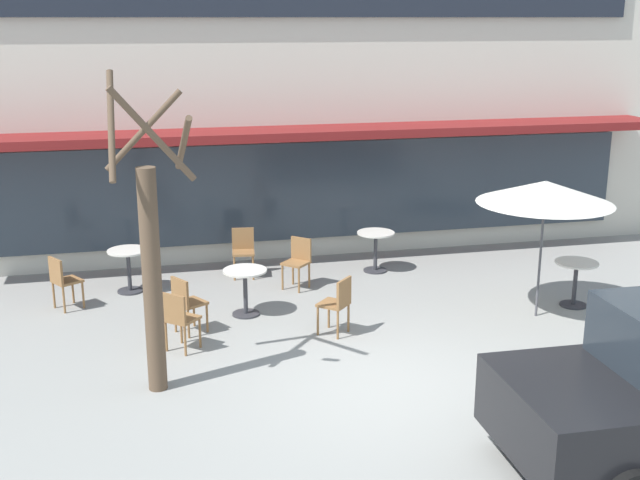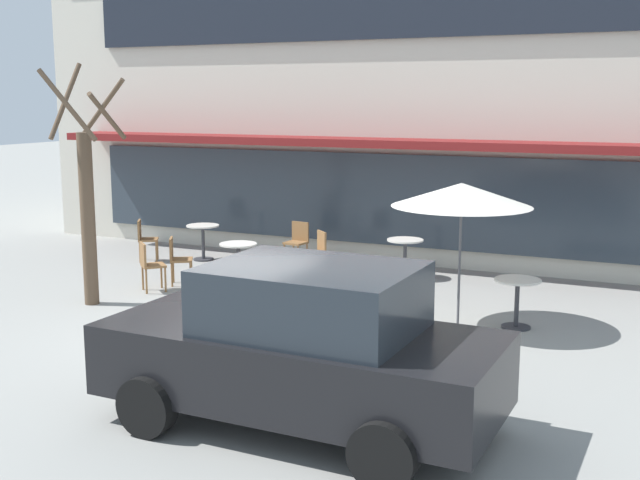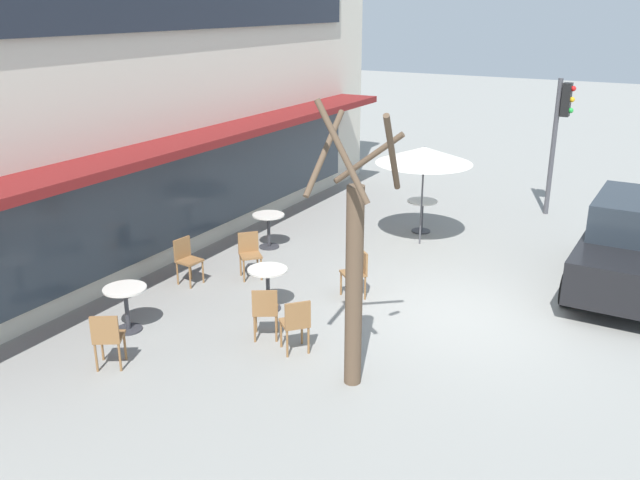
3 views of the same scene
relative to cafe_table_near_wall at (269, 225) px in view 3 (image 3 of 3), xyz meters
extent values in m
plane|color=gray|center=(-1.26, -4.76, -0.52)|extent=(80.00, 80.00, 0.00)
cube|color=beige|center=(-1.26, 5.24, 3.07)|extent=(16.81, 8.00, 7.17)
cube|color=maroon|center=(-1.26, 0.69, 2.03)|extent=(14.29, 1.10, 0.16)
cube|color=#1E232D|center=(-1.26, 1.18, 4.64)|extent=(13.45, 0.10, 1.10)
cube|color=#2D3842|center=(-1.26, 1.18, 0.83)|extent=(13.45, 0.10, 1.90)
cylinder|color=#333338|center=(0.00, 0.00, -0.50)|extent=(0.44, 0.44, 0.03)
cylinder|color=#333338|center=(0.00, 0.00, -0.14)|extent=(0.07, 0.07, 0.70)
cylinder|color=silver|center=(0.00, 0.00, 0.23)|extent=(0.70, 0.70, 0.03)
cylinder|color=#333338|center=(-2.69, -1.74, -0.50)|extent=(0.44, 0.44, 0.03)
cylinder|color=#333338|center=(-2.69, -1.74, -0.14)|extent=(0.07, 0.07, 0.70)
cylinder|color=silver|center=(-2.69, -1.74, 0.23)|extent=(0.70, 0.70, 0.03)
cylinder|color=#333338|center=(-4.50, -0.17, -0.50)|extent=(0.44, 0.44, 0.03)
cylinder|color=#333338|center=(-4.50, -0.17, -0.14)|extent=(0.07, 0.07, 0.70)
cylinder|color=silver|center=(-4.50, -0.17, 0.23)|extent=(0.70, 0.70, 0.03)
cylinder|color=#333338|center=(2.65, -2.55, -0.50)|extent=(0.44, 0.44, 0.03)
cylinder|color=#333338|center=(2.65, -2.55, -0.14)|extent=(0.07, 0.07, 0.70)
cylinder|color=silver|center=(2.65, -2.55, 0.23)|extent=(0.70, 0.70, 0.03)
cylinder|color=#4C4C51|center=(1.83, -2.83, 0.58)|extent=(0.04, 0.04, 2.20)
cone|color=silver|center=(1.83, -2.83, 1.51)|extent=(2.10, 2.10, 0.35)
cylinder|color=olive|center=(-3.54, -2.05, -0.29)|extent=(0.04, 0.04, 0.45)
cylinder|color=olive|center=(-3.36, -2.34, -0.29)|extent=(0.04, 0.04, 0.45)
cylinder|color=olive|center=(-3.83, -2.22, -0.29)|extent=(0.04, 0.04, 0.45)
cylinder|color=olive|center=(-3.65, -2.51, -0.29)|extent=(0.04, 0.04, 0.45)
cube|color=olive|center=(-3.59, -2.28, -0.05)|extent=(0.55, 0.55, 0.04)
cube|color=olive|center=(-3.75, -2.37, 0.17)|extent=(0.24, 0.36, 0.40)
cylinder|color=olive|center=(-1.75, -2.82, -0.29)|extent=(0.04, 0.04, 0.45)
cylinder|color=olive|center=(-1.52, -2.57, -0.29)|extent=(0.04, 0.04, 0.45)
cylinder|color=olive|center=(-1.50, -3.05, -0.29)|extent=(0.04, 0.04, 0.45)
cylinder|color=olive|center=(-1.27, -2.80, -0.29)|extent=(0.04, 0.04, 0.45)
cube|color=olive|center=(-1.51, -2.81, -0.05)|extent=(0.57, 0.57, 0.04)
cube|color=olive|center=(-1.38, -2.93, 0.17)|extent=(0.30, 0.32, 0.40)
cylinder|color=olive|center=(-5.42, -0.54, -0.29)|extent=(0.04, 0.04, 0.45)
cylinder|color=olive|center=(-5.24, -0.83, -0.29)|extent=(0.04, 0.04, 0.45)
cylinder|color=olive|center=(-5.71, -0.72, -0.29)|extent=(0.04, 0.04, 0.45)
cylinder|color=olive|center=(-5.53, -1.01, -0.29)|extent=(0.04, 0.04, 0.45)
cube|color=olive|center=(-5.48, -0.77, -0.05)|extent=(0.55, 0.55, 0.04)
cube|color=olive|center=(-5.63, -0.87, 0.17)|extent=(0.25, 0.36, 0.40)
cylinder|color=olive|center=(-1.65, -0.89, -0.29)|extent=(0.04, 0.04, 0.45)
cylinder|color=olive|center=(-1.89, -0.66, -0.29)|extent=(0.04, 0.04, 0.45)
cylinder|color=olive|center=(-1.41, -0.65, -0.29)|extent=(0.04, 0.04, 0.45)
cylinder|color=olive|center=(-1.66, -0.41, -0.29)|extent=(0.04, 0.04, 0.45)
cube|color=olive|center=(-1.65, -0.65, -0.05)|extent=(0.57, 0.57, 0.04)
cube|color=olive|center=(-1.53, -0.52, 0.17)|extent=(0.32, 0.31, 0.40)
cylinder|color=olive|center=(-3.77, -2.68, -0.29)|extent=(0.04, 0.04, 0.45)
cylinder|color=olive|center=(-3.52, -2.91, -0.29)|extent=(0.04, 0.04, 0.45)
cylinder|color=olive|center=(-4.00, -2.93, -0.29)|extent=(0.04, 0.04, 0.45)
cylinder|color=olive|center=(-3.74, -3.16, -0.29)|extent=(0.04, 0.04, 0.45)
cube|color=olive|center=(-3.76, -2.92, -0.05)|extent=(0.56, 0.56, 0.04)
cube|color=olive|center=(-3.88, -3.05, 0.17)|extent=(0.32, 0.30, 0.40)
cylinder|color=olive|center=(-2.31, 0.01, -0.29)|extent=(0.04, 0.04, 0.45)
cylinder|color=olive|center=(-2.65, 0.05, -0.29)|extent=(0.04, 0.04, 0.45)
cylinder|color=olive|center=(-2.27, 0.34, -0.29)|extent=(0.04, 0.04, 0.45)
cylinder|color=olive|center=(-2.61, 0.38, -0.29)|extent=(0.04, 0.04, 0.45)
cube|color=olive|center=(-2.46, 0.20, -0.05)|extent=(0.44, 0.44, 0.04)
cube|color=olive|center=(-2.44, 0.37, 0.17)|extent=(0.40, 0.09, 0.40)
cube|color=black|center=(1.32, -7.24, 0.18)|extent=(4.23, 1.87, 0.76)
cylinder|color=black|center=(0.03, -6.31, -0.20)|extent=(0.64, 0.23, 0.64)
cylinder|color=black|center=(2.64, -6.36, -0.20)|extent=(0.64, 0.23, 0.64)
cylinder|color=brown|center=(-4.16, -4.11, 0.93)|extent=(0.24, 0.24, 2.89)
cylinder|color=brown|center=(-3.70, -4.07, 2.63)|extent=(0.18, 0.99, 0.78)
cylinder|color=brown|center=(-4.15, -3.65, 2.75)|extent=(1.00, 0.10, 1.01)
cylinder|color=brown|center=(-4.52, -4.10, 2.88)|extent=(0.11, 0.80, 1.25)
cylinder|color=brown|center=(-4.06, -4.56, 2.82)|extent=(0.97, 0.28, 1.14)
cylinder|color=#47474C|center=(5.58, -4.82, 1.18)|extent=(0.12, 0.12, 3.40)
cube|color=black|center=(5.58, -5.00, 2.38)|extent=(0.26, 0.20, 0.80)
sphere|color=red|center=(5.58, -5.13, 2.65)|extent=(0.13, 0.13, 0.13)
sphere|color=gold|center=(5.58, -5.13, 2.39)|extent=(0.13, 0.13, 0.13)
sphere|color=green|center=(5.58, -5.13, 2.13)|extent=(0.13, 0.13, 0.13)
camera|label=1|loc=(-4.26, -13.77, 4.10)|focal=45.00mm
camera|label=2|loc=(4.90, -14.44, 2.93)|focal=45.00mm
camera|label=3|loc=(-11.76, -7.80, 4.59)|focal=38.00mm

